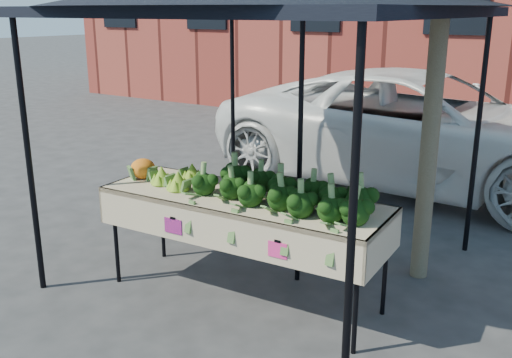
{
  "coord_description": "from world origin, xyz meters",
  "views": [
    {
      "loc": [
        2.58,
        -3.59,
        2.35
      ],
      "look_at": [
        0.04,
        0.26,
        1.0
      ],
      "focal_mm": 40.41,
      "sensor_mm": 36.0,
      "label": 1
    }
  ],
  "objects": [
    {
      "name": "ground",
      "position": [
        0.0,
        0.0,
        0.0
      ],
      "size": [
        90.0,
        90.0,
        0.0
      ],
      "primitive_type": "plane",
      "color": "#2E2E30"
    },
    {
      "name": "table",
      "position": [
        0.04,
        0.06,
        0.45
      ],
      "size": [
        2.44,
        0.93,
        0.9
      ],
      "color": "beige",
      "rests_on": "ground"
    },
    {
      "name": "canopy",
      "position": [
        -0.09,
        0.68,
        1.37
      ],
      "size": [
        3.16,
        3.16,
        2.74
      ],
      "primitive_type": null,
      "color": "black",
      "rests_on": "ground"
    },
    {
      "name": "broccoli_heap",
      "position": [
        0.4,
        0.08,
        1.04
      ],
      "size": [
        1.56,
        0.59,
        0.28
      ],
      "primitive_type": "ellipsoid",
      "color": "black",
      "rests_on": "table"
    },
    {
      "name": "romanesco_cluster",
      "position": [
        -0.62,
        0.04,
        1.01
      ],
      "size": [
        0.45,
        0.49,
        0.22
      ],
      "primitive_type": "ellipsoid",
      "color": "#A2B932",
      "rests_on": "table"
    },
    {
      "name": "cauliflower_pair",
      "position": [
        -1.01,
        0.01,
        1.0
      ],
      "size": [
        0.22,
        0.22,
        0.19
      ],
      "primitive_type": "ellipsoid",
      "color": "orange",
      "rests_on": "table"
    },
    {
      "name": "street_tree",
      "position": [
        1.16,
        1.29,
        2.22
      ],
      "size": [
        2.26,
        2.26,
        4.44
      ],
      "primitive_type": null,
      "color": "#1E4C14",
      "rests_on": "ground"
    }
  ]
}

